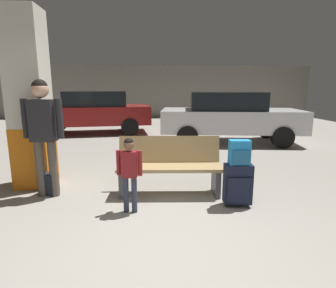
{
  "coord_description": "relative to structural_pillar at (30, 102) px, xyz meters",
  "views": [
    {
      "loc": [
        -0.14,
        -2.58,
        1.64
      ],
      "look_at": [
        0.16,
        1.3,
        0.85
      ],
      "focal_mm": 29.73,
      "sensor_mm": 36.0,
      "label": 1
    }
  ],
  "objects": [
    {
      "name": "backpack_bright",
      "position": [
        3.14,
        -1.12,
        -0.65
      ],
      "size": [
        0.29,
        0.21,
        0.34
      ],
      "color": "#268CD8",
      "rests_on": "suitcase"
    },
    {
      "name": "parked_car_far",
      "position": [
        -0.03,
        5.51,
        -0.61
      ],
      "size": [
        4.26,
        2.15,
        1.51
      ],
      "color": "maroon",
      "rests_on": "ground_plane"
    },
    {
      "name": "garage_back_wall",
      "position": [
        2.03,
        10.72,
        -0.02
      ],
      "size": [
        18.0,
        0.12,
        2.8
      ],
      "primitive_type": "cube",
      "color": "gray",
      "rests_on": "ground_plane"
    },
    {
      "name": "parked_car_near",
      "position": [
        4.38,
        3.47,
        -0.61
      ],
      "size": [
        4.29,
        2.24,
        1.51
      ],
      "color": "silver",
      "rests_on": "ground_plane"
    },
    {
      "name": "backpack_dark_floor",
      "position": [
        0.35,
        -0.47,
        -1.25
      ],
      "size": [
        0.32,
        0.28,
        0.34
      ],
      "color": "#1E232D",
      "rests_on": "ground_plane"
    },
    {
      "name": "adult",
      "position": [
        0.37,
        -0.53,
        -0.33
      ],
      "size": [
        0.6,
        0.24,
        1.76
      ],
      "color": "brown",
      "rests_on": "ground_plane"
    },
    {
      "name": "ground_plane",
      "position": [
        2.03,
        1.86,
        -1.47
      ],
      "size": [
        18.0,
        18.0,
        0.1
      ],
      "primitive_type": "cube",
      "color": "gray"
    },
    {
      "name": "structural_pillar",
      "position": [
        0.0,
        0.0,
        0.0
      ],
      "size": [
        0.57,
        0.57,
        2.86
      ],
      "color": "orange",
      "rests_on": "ground_plane"
    },
    {
      "name": "bench",
      "position": [
        2.24,
        -0.55,
        -0.98
      ],
      "size": [
        1.63,
        0.63,
        0.89
      ],
      "color": "tan",
      "rests_on": "ground_plane"
    },
    {
      "name": "child",
      "position": [
        1.65,
        -1.2,
        -0.8
      ],
      "size": [
        0.34,
        0.22,
        1.01
      ],
      "color": "#33384C",
      "rests_on": "ground_plane"
    },
    {
      "name": "suitcase",
      "position": [
        3.14,
        -1.12,
        -1.1
      ],
      "size": [
        0.39,
        0.25,
        0.6
      ],
      "color": "#191E33",
      "rests_on": "ground_plane"
    }
  ]
}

